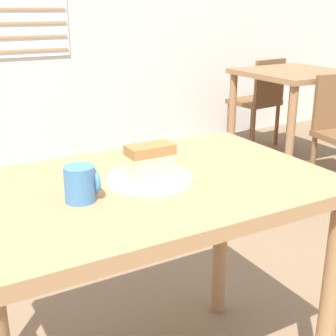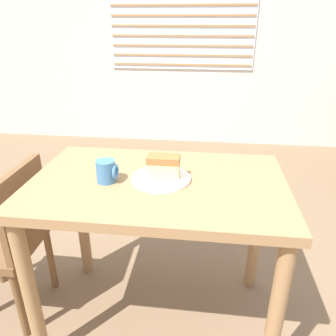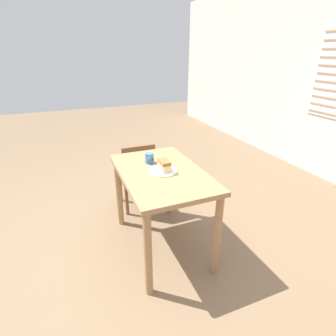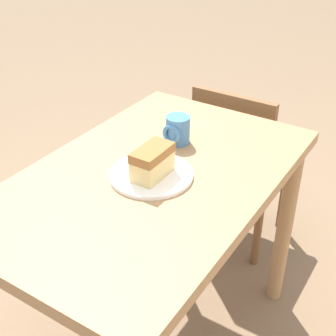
# 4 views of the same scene
# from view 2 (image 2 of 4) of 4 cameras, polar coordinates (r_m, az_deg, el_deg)

# --- Properties ---
(wall_back) EXTENTS (10.00, 0.10, 2.80)m
(wall_back) POSITION_cam_2_polar(r_m,az_deg,el_deg) (3.89, 5.57, 24.65)
(wall_back) COLOR beige
(wall_back) RESTS_ON ground_plane
(dining_table_near) EXTENTS (1.06, 0.67, 0.77)m
(dining_table_near) POSITION_cam_2_polar(r_m,az_deg,el_deg) (1.41, -1.78, -6.68)
(dining_table_near) COLOR #9E754C
(dining_table_near) RESTS_ON ground_plane
(chair_near_window) EXTENTS (0.38, 0.38, 0.80)m
(chair_near_window) POSITION_cam_2_polar(r_m,az_deg,el_deg) (1.75, -26.04, -10.82)
(chair_near_window) COLOR brown
(chair_near_window) RESTS_ON ground_plane
(plate) EXTENTS (0.25, 0.25, 0.01)m
(plate) POSITION_cam_2_polar(r_m,az_deg,el_deg) (1.36, -1.21, -1.80)
(plate) COLOR white
(plate) RESTS_ON dining_table_near
(cake_slice) EXTENTS (0.13, 0.07, 0.09)m
(cake_slice) POSITION_cam_2_polar(r_m,az_deg,el_deg) (1.34, -0.78, 0.34)
(cake_slice) COLOR #E0C67F
(cake_slice) RESTS_ON plate
(coffee_mug) EXTENTS (0.09, 0.08, 0.09)m
(coffee_mug) POSITION_cam_2_polar(r_m,az_deg,el_deg) (1.35, -10.61, -0.56)
(coffee_mug) COLOR teal
(coffee_mug) RESTS_ON dining_table_near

